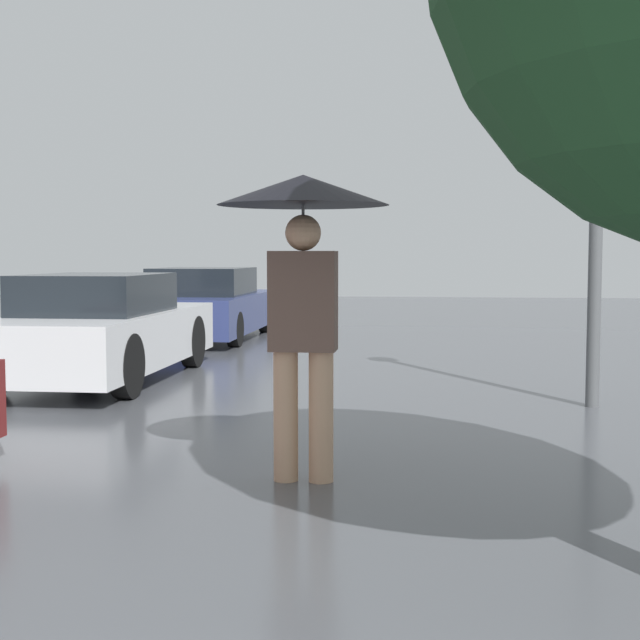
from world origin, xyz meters
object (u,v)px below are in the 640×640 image
at_px(pedestrian, 303,241).
at_px(parked_car_farthest, 206,306).
at_px(street_lamp, 599,110).
at_px(parked_car_middle, 102,330).

bearing_deg(pedestrian, parked_car_farthest, 107.67).
distance_m(pedestrian, parked_car_farthest, 10.04).
bearing_deg(street_lamp, parked_car_middle, 167.59).
relative_size(pedestrian, parked_car_middle, 0.47).
bearing_deg(parked_car_farthest, pedestrian, -72.33).
height_order(parked_car_farthest, street_lamp, street_lamp).
distance_m(parked_car_middle, street_lamp, 5.96).
bearing_deg(parked_car_farthest, parked_car_middle, -89.43).
bearing_deg(parked_car_middle, parked_car_farthest, 90.57).
height_order(pedestrian, street_lamp, street_lamp).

